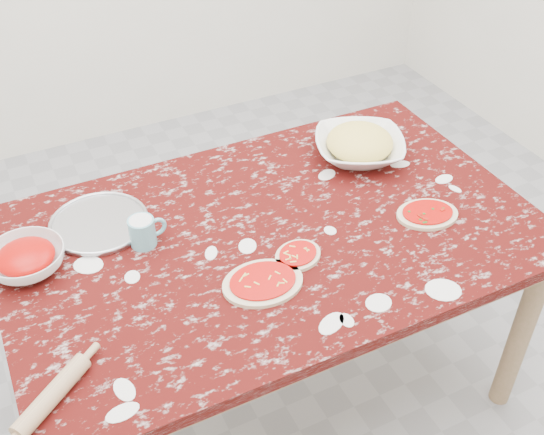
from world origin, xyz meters
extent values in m
plane|color=gray|center=(0.00, 0.00, 0.00)|extent=(4.00, 4.00, 0.00)
cube|color=#380807|center=(0.00, 0.00, 0.73)|extent=(1.60, 1.00, 0.04)
cube|color=#926E52|center=(0.00, 0.00, 0.67)|extent=(1.50, 0.90, 0.08)
cylinder|color=#926E52|center=(0.72, -0.42, 0.35)|extent=(0.07, 0.07, 0.71)
cylinder|color=#926E52|center=(-0.72, 0.42, 0.35)|extent=(0.07, 0.07, 0.71)
cylinder|color=#926E52|center=(0.72, 0.42, 0.35)|extent=(0.07, 0.07, 0.71)
cylinder|color=#B2B2B7|center=(-0.46, 0.25, 0.76)|extent=(0.37, 0.37, 0.01)
imported|color=white|center=(-0.69, 0.15, 0.78)|extent=(0.28, 0.28, 0.07)
imported|color=white|center=(0.45, 0.23, 0.79)|extent=(0.40, 0.40, 0.08)
cylinder|color=#65ADBC|center=(-0.37, 0.11, 0.80)|extent=(0.08, 0.08, 0.09)
torus|color=#65ADBC|center=(-0.32, 0.12, 0.80)|extent=(0.06, 0.02, 0.06)
cylinder|color=silver|center=(-0.37, 0.11, 0.83)|extent=(0.06, 0.06, 0.01)
ellipsoid|color=beige|center=(-0.13, -0.20, 0.76)|extent=(0.24, 0.20, 0.01)
ellipsoid|color=red|center=(-0.13, -0.20, 0.76)|extent=(0.20, 0.16, 0.00)
ellipsoid|color=beige|center=(0.01, -0.14, 0.76)|extent=(0.18, 0.16, 0.01)
ellipsoid|color=red|center=(0.01, -0.14, 0.76)|extent=(0.14, 0.13, 0.00)
ellipsoid|color=beige|center=(0.46, -0.15, 0.76)|extent=(0.22, 0.19, 0.01)
ellipsoid|color=red|center=(0.46, -0.15, 0.76)|extent=(0.18, 0.15, 0.00)
cylinder|color=tan|center=(-0.72, -0.33, 0.77)|extent=(0.21, 0.17, 0.05)
camera|label=1|loc=(-0.67, -1.37, 2.03)|focal=43.55mm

